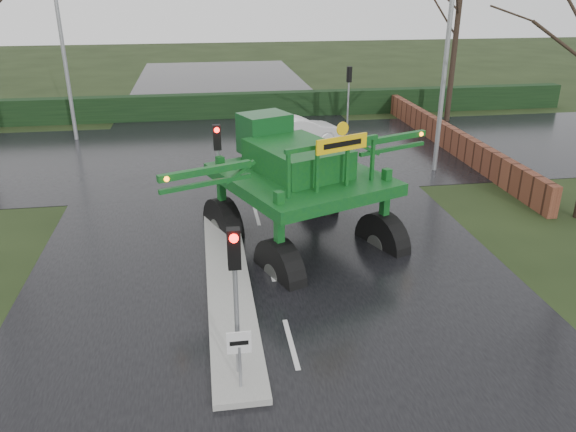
{
  "coord_description": "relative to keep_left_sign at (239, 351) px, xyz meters",
  "views": [
    {
      "loc": [
        -1.77,
        -10.88,
        7.94
      ],
      "look_at": [
        0.4,
        3.04,
        2.0
      ],
      "focal_mm": 35.0,
      "sensor_mm": 36.0,
      "label": 1
    }
  ],
  "objects": [
    {
      "name": "traffic_signal_far",
      "position": [
        7.8,
        21.51,
        1.53
      ],
      "size": [
        0.26,
        0.33,
        3.52
      ],
      "rotation": [
        0.0,
        0.0,
        3.14
      ],
      "color": "gray",
      "rests_on": "ground"
    },
    {
      "name": "traffic_signal_mid",
      "position": [
        0.0,
        8.99,
        1.53
      ],
      "size": [
        0.26,
        0.33,
        3.52
      ],
      "color": "gray",
      "rests_on": "ground"
    },
    {
      "name": "road_main",
      "position": [
        1.3,
        11.5,
        -1.05
      ],
      "size": [
        14.0,
        80.0,
        0.02
      ],
      "primitive_type": "cube",
      "color": "black",
      "rests_on": "ground"
    },
    {
      "name": "crop_sprayer",
      "position": [
        1.42,
        5.18,
        1.5
      ],
      "size": [
        9.01,
        7.25,
        5.4
      ],
      "rotation": [
        0.0,
        0.0,
        0.39
      ],
      "color": "black",
      "rests_on": "ground"
    },
    {
      "name": "hedge_row",
      "position": [
        1.3,
        25.5,
        -0.31
      ],
      "size": [
        44.0,
        0.9,
        1.5
      ],
      "primitive_type": "cube",
      "color": "black",
      "rests_on": "ground"
    },
    {
      "name": "median_island",
      "position": [
        0.0,
        4.5,
        -0.97
      ],
      "size": [
        1.2,
        10.0,
        0.16
      ],
      "primitive_type": "cube",
      "color": "gray",
      "rests_on": "ground"
    },
    {
      "name": "road_cross",
      "position": [
        1.3,
        17.5,
        -1.05
      ],
      "size": [
        80.0,
        12.0,
        0.02
      ],
      "primitive_type": "cube",
      "color": "black",
      "rests_on": "ground"
    },
    {
      "name": "tree_right_far",
      "position": [
        14.3,
        22.5,
        5.44
      ],
      "size": [
        7.0,
        7.0,
        12.05
      ],
      "color": "black",
      "rests_on": "ground"
    },
    {
      "name": "keep_left_sign",
      "position": [
        0.0,
        0.0,
        0.0
      ],
      "size": [
        0.5,
        0.07,
        1.35
      ],
      "color": "gray",
      "rests_on": "ground"
    },
    {
      "name": "street_light_right",
      "position": [
        9.49,
        13.5,
        4.93
      ],
      "size": [
        3.85,
        0.3,
        10.0
      ],
      "color": "gray",
      "rests_on": "ground"
    },
    {
      "name": "street_light_left_far",
      "position": [
        -6.89,
        21.5,
        4.93
      ],
      "size": [
        3.85,
        0.3,
        10.0
      ],
      "color": "gray",
      "rests_on": "ground"
    },
    {
      "name": "white_sedan",
      "position": [
        4.39,
        18.47,
        -1.06
      ],
      "size": [
        4.8,
        2.69,
        1.5
      ],
      "primitive_type": "imported",
      "rotation": [
        0.0,
        0.0,
        1.83
      ],
      "color": "white",
      "rests_on": "ground"
    },
    {
      "name": "brick_wall",
      "position": [
        11.8,
        17.5,
        -0.46
      ],
      "size": [
        0.4,
        20.0,
        1.2
      ],
      "primitive_type": "cube",
      "color": "#592D1E",
      "rests_on": "ground"
    },
    {
      "name": "traffic_signal_near",
      "position": [
        0.0,
        0.49,
        1.53
      ],
      "size": [
        0.26,
        0.33,
        3.52
      ],
      "color": "gray",
      "rests_on": "ground"
    },
    {
      "name": "ground",
      "position": [
        1.3,
        1.5,
        -1.06
      ],
      "size": [
        140.0,
        140.0,
        0.0
      ],
      "primitive_type": "plane",
      "color": "black",
      "rests_on": "ground"
    }
  ]
}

